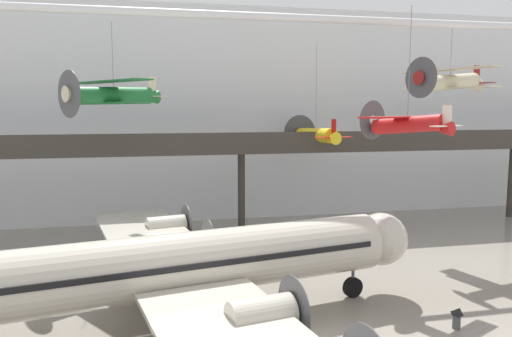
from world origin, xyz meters
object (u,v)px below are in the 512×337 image
(airliner_silver_main, at_px, (166,268))
(suspended_plane_red_highwing, at_px, (407,124))
(suspended_plane_cream_biplane, at_px, (450,82))
(info_sign_pedestal, at_px, (457,321))
(suspended_plane_yellow_lowwing, at_px, (316,136))
(suspended_plane_green_biplane, at_px, (114,95))

(airliner_silver_main, relative_size, suspended_plane_red_highwing, 4.34)
(airliner_silver_main, bearing_deg, suspended_plane_cream_biplane, 13.05)
(suspended_plane_cream_biplane, distance_m, info_sign_pedestal, 20.91)
(suspended_plane_cream_biplane, bearing_deg, airliner_silver_main, 7.34)
(airliner_silver_main, distance_m, suspended_plane_cream_biplane, 27.72)
(airliner_silver_main, height_order, suspended_plane_red_highwing, suspended_plane_red_highwing)
(airliner_silver_main, xyz_separation_m, suspended_plane_cream_biplane, (23.37, 10.48, 10.60))
(suspended_plane_yellow_lowwing, distance_m, info_sign_pedestal, 24.44)
(suspended_plane_cream_biplane, distance_m, suspended_plane_yellow_lowwing, 13.15)
(info_sign_pedestal, bearing_deg, suspended_plane_cream_biplane, 33.93)
(suspended_plane_red_highwing, xyz_separation_m, suspended_plane_green_biplane, (-18.54, 10.42, 1.95))
(airliner_silver_main, height_order, suspended_plane_cream_biplane, suspended_plane_cream_biplane)
(suspended_plane_red_highwing, distance_m, suspended_plane_yellow_lowwing, 16.99)
(airliner_silver_main, relative_size, suspended_plane_yellow_lowwing, 3.49)
(airliner_silver_main, distance_m, suspended_plane_yellow_lowwing, 25.37)
(suspended_plane_red_highwing, xyz_separation_m, suspended_plane_cream_biplane, (8.02, 7.86, 3.10))
(airliner_silver_main, xyz_separation_m, suspended_plane_green_biplane, (-3.20, 13.04, 9.45))
(suspended_plane_green_biplane, height_order, info_sign_pedestal, suspended_plane_green_biplane)
(suspended_plane_red_highwing, bearing_deg, suspended_plane_green_biplane, 34.47)
(suspended_plane_yellow_lowwing, bearing_deg, airliner_silver_main, 134.99)
(airliner_silver_main, xyz_separation_m, suspended_plane_yellow_lowwing, (15.11, 19.53, 5.82))
(suspended_plane_red_highwing, height_order, info_sign_pedestal, suspended_plane_red_highwing)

